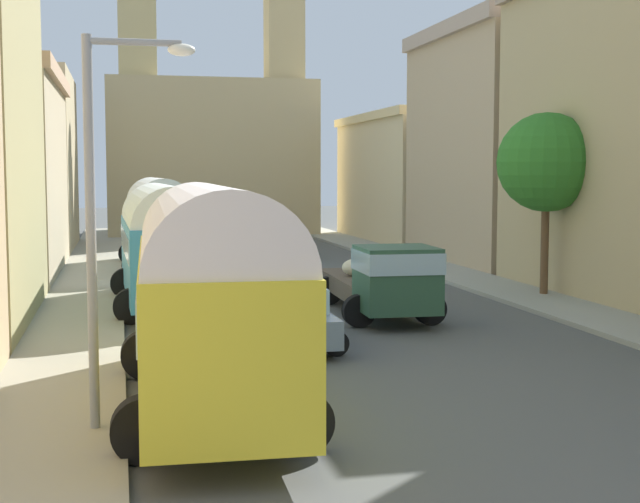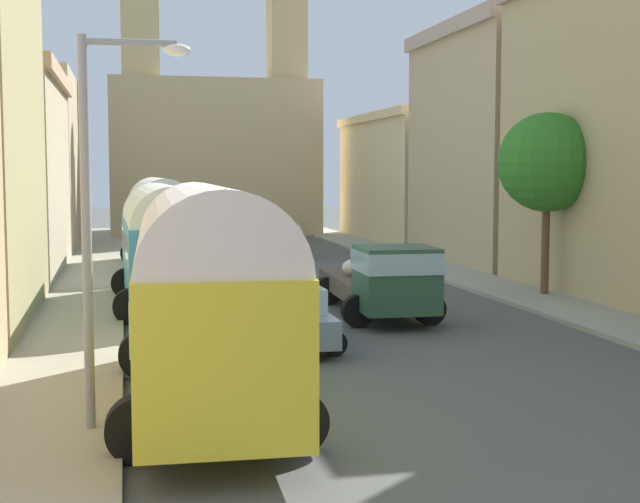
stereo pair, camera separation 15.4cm
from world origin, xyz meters
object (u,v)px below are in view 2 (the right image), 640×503
object	(u,v)px
cargo_truck_0	(382,279)
car_1	(267,233)
parked_bus_2	(159,219)
parked_bus_0	(206,287)
parked_bus_1	(163,240)
car_4	(205,243)
streetlamp_near	(101,199)
car_2	(289,316)
car_0	(285,241)
car_3	(242,277)

from	to	relation	value
cargo_truck_0	car_1	xyz separation A→B (m)	(0.59, 25.54, -0.38)
parked_bus_2	parked_bus_0	bearing A→B (deg)	-90.09
parked_bus_1	car_4	size ratio (longest dim) A/B	2.08
parked_bus_1	parked_bus_2	world-z (taller)	parked_bus_2
car_1	car_4	distance (m)	8.08
streetlamp_near	car_2	bearing A→B (deg)	57.33
car_0	car_1	size ratio (longest dim) A/B	1.00
cargo_truck_0	car_3	size ratio (longest dim) A/B	1.82
parked_bus_0	parked_bus_1	size ratio (longest dim) A/B	1.02
cargo_truck_0	car_2	world-z (taller)	cargo_truck_0
parked_bus_1	car_4	distance (m)	15.46
car_2	car_4	bearing A→B (deg)	90.32
parked_bus_0	streetlamp_near	xyz separation A→B (m)	(-1.74, -1.15, 1.60)
car_2	car_4	xyz separation A→B (m)	(-0.12, 22.17, 0.07)
cargo_truck_0	car_1	size ratio (longest dim) A/B	1.69
parked_bus_2	car_4	distance (m)	4.78
parked_bus_2	car_3	size ratio (longest dim) A/B	2.28
cargo_truck_0	car_1	world-z (taller)	cargo_truck_0
parked_bus_1	parked_bus_2	xyz separation A→B (m)	(0.27, 11.24, 0.07)
car_4	car_0	bearing A→B (deg)	11.39
car_0	car_4	world-z (taller)	car_4
parked_bus_2	streetlamp_near	xyz separation A→B (m)	(-1.78, -24.78, 1.61)
cargo_truck_0	car_1	bearing A→B (deg)	88.69
cargo_truck_0	parked_bus_1	bearing A→B (deg)	150.94
parked_bus_0	car_3	world-z (taller)	parked_bus_0
car_1	car_3	size ratio (longest dim) A/B	1.08
car_1	streetlamp_near	bearing A→B (deg)	-102.89
car_2	streetlamp_near	xyz separation A→B (m)	(-4.21, -6.56, 3.06)
car_4	streetlamp_near	xyz separation A→B (m)	(-4.08, -28.73, 2.99)
car_1	parked_bus_1	bearing A→B (deg)	-106.74
parked_bus_1	car_1	bearing A→B (deg)	73.26
car_1	streetlamp_near	distance (m)	36.75
parked_bus_2	cargo_truck_0	bearing A→B (deg)	-68.33
parked_bus_1	parked_bus_2	size ratio (longest dim) A/B	0.96
car_4	cargo_truck_0	bearing A→B (deg)	-79.32
car_0	car_1	world-z (taller)	car_0
cargo_truck_0	car_0	size ratio (longest dim) A/B	1.69
parked_bus_1	car_0	size ratio (longest dim) A/B	2.03
cargo_truck_0	streetlamp_near	xyz separation A→B (m)	(-7.58, -10.17, 2.66)
parked_bus_0	parked_bus_1	xyz separation A→B (m)	(-0.23, 12.40, -0.09)
streetlamp_near	car_0	bearing A→B (deg)	74.60
car_0	car_2	xyz separation A→B (m)	(-3.93, -22.99, -0.05)
streetlamp_near	car_1	bearing A→B (deg)	77.11
car_1	car_4	xyz separation A→B (m)	(-4.09, -6.97, 0.05)
streetlamp_near	car_3	bearing A→B (deg)	74.52
parked_bus_1	car_2	world-z (taller)	parked_bus_1
car_1	car_2	bearing A→B (deg)	-97.74
parked_bus_0	car_4	bearing A→B (deg)	85.14
parked_bus_2	car_0	bearing A→B (deg)	36.88
parked_bus_2	car_3	distance (m)	10.38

